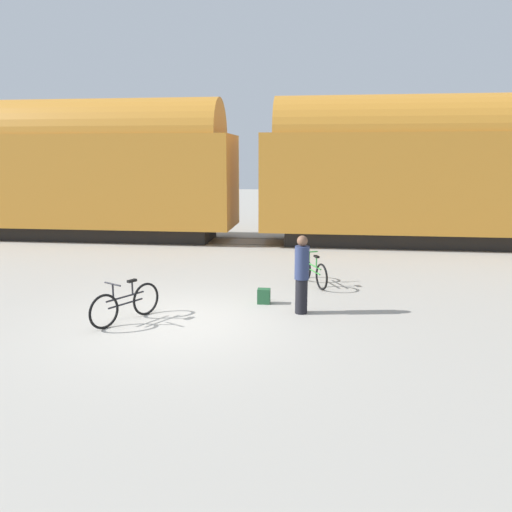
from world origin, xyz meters
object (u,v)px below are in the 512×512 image
(bicycle_green, at_px, (313,271))
(bicycle_black, at_px, (126,304))
(freight_train, at_px, (248,167))
(backpack, at_px, (264,296))
(person_in_navy, at_px, (302,274))

(bicycle_green, height_order, bicycle_black, bicycle_black)
(freight_train, height_order, backpack, freight_train)
(bicycle_black, xyz_separation_m, backpack, (2.59, 1.56, -0.19))
(bicycle_green, xyz_separation_m, bicycle_black, (-3.67, -3.36, 0.01))
(bicycle_black, height_order, person_in_navy, person_in_navy)
(bicycle_black, height_order, backpack, bicycle_black)
(bicycle_green, bearing_deg, person_in_navy, -95.36)
(person_in_navy, height_order, backpack, person_in_navy)
(backpack, bearing_deg, freight_train, 100.33)
(person_in_navy, relative_size, backpack, 4.86)
(bicycle_green, xyz_separation_m, person_in_navy, (-0.22, -2.39, 0.49))
(bicycle_black, relative_size, person_in_navy, 0.93)
(bicycle_black, distance_m, backpack, 3.03)
(bicycle_green, bearing_deg, bicycle_black, -137.49)
(freight_train, relative_size, bicycle_green, 31.11)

